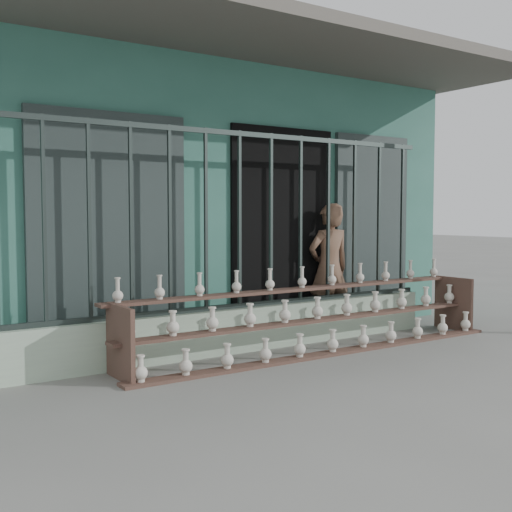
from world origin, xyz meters
TOP-DOWN VIEW (x-y plane):
  - ground at (0.00, 0.00)m, footprint 60.00×60.00m
  - workshop_building at (0.00, 4.23)m, footprint 7.40×6.60m
  - parapet_wall at (0.00, 1.30)m, footprint 5.00×0.20m
  - security_fence at (-0.00, 1.30)m, footprint 5.00×0.04m
  - shelf_rack at (0.69, 0.89)m, footprint 4.50×0.68m
  - elderly_woman at (1.44, 1.58)m, footprint 0.59×0.41m

SIDE VIEW (x-z plane):
  - ground at x=0.00m, z-range 0.00..0.00m
  - parapet_wall at x=0.00m, z-range 0.00..0.45m
  - shelf_rack at x=0.69m, z-range -0.07..0.79m
  - elderly_woman at x=1.44m, z-range 0.00..1.53m
  - security_fence at x=0.00m, z-range 0.45..2.25m
  - workshop_building at x=0.00m, z-range 0.02..3.23m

